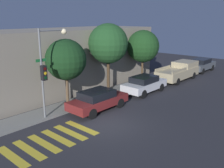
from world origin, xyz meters
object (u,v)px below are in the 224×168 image
at_px(traffic_light_pole, 48,63).
at_px(tree_near_corner, 66,60).
at_px(pickup_truck, 179,71).
at_px(tree_far_end, 143,46).
at_px(sedan_near_corner, 98,100).
at_px(sedan_far_end, 201,65).
at_px(tree_midblock, 108,44).
at_px(sedan_middle, 144,84).

bearing_deg(traffic_light_pole, tree_near_corner, 24.82).
bearing_deg(pickup_truck, tree_far_end, 146.41).
xyz_separation_m(traffic_light_pole, tree_far_end, (11.44, 0.98, -0.03)).
distance_m(sedan_near_corner, pickup_truck, 11.87).
height_order(tree_near_corner, tree_far_end, tree_far_end).
relative_size(sedan_far_end, tree_midblock, 0.80).
xyz_separation_m(sedan_far_end, tree_far_end, (-8.97, 2.25, 2.76)).
bearing_deg(sedan_far_end, tree_far_end, 165.92).
xyz_separation_m(sedan_middle, tree_midblock, (-2.09, 2.25, 3.41)).
height_order(traffic_light_pole, tree_near_corner, traffic_light_pole).
relative_size(sedan_middle, tree_midblock, 0.74).
bearing_deg(tree_midblock, tree_near_corner, 180.00).
relative_size(sedan_near_corner, tree_near_corner, 0.91).
xyz_separation_m(sedan_far_end, tree_near_corner, (-18.29, 2.25, 2.60)).
bearing_deg(tree_midblock, sedan_near_corner, -147.42).
relative_size(sedan_far_end, tree_near_corner, 0.96).
bearing_deg(tree_near_corner, sedan_middle, -19.22).
relative_size(tree_midblock, tree_far_end, 1.14).
bearing_deg(tree_far_end, tree_midblock, 180.00).
bearing_deg(tree_midblock, sedan_middle, -47.09).
xyz_separation_m(pickup_truck, tree_far_end, (-3.39, 2.25, 2.65)).
relative_size(traffic_light_pole, sedan_far_end, 1.22).
height_order(pickup_truck, tree_near_corner, tree_near_corner).
xyz_separation_m(sedan_near_corner, tree_midblock, (3.52, 2.25, 3.42)).
distance_m(traffic_light_pole, tree_midblock, 6.58).
height_order(traffic_light_pole, sedan_near_corner, traffic_light_pole).
bearing_deg(sedan_near_corner, pickup_truck, 0.00).
xyz_separation_m(sedan_middle, tree_near_corner, (-6.46, 2.25, 2.63)).
distance_m(tree_near_corner, tree_midblock, 4.43).
relative_size(sedan_middle, tree_far_end, 0.84).
relative_size(tree_near_corner, tree_midblock, 0.83).
distance_m(sedan_near_corner, tree_near_corner, 3.57).
xyz_separation_m(sedan_far_end, tree_midblock, (-13.93, 2.25, 3.38)).
relative_size(traffic_light_pole, sedan_near_corner, 1.28).
xyz_separation_m(traffic_light_pole, sedan_middle, (8.58, -1.27, -2.82)).
relative_size(tree_near_corner, tree_far_end, 0.95).
height_order(sedan_near_corner, sedan_far_end, sedan_far_end).
bearing_deg(pickup_truck, tree_near_corner, 169.96).
bearing_deg(tree_far_end, pickup_truck, -33.59).
xyz_separation_m(traffic_light_pole, sedan_near_corner, (2.96, -1.27, -2.84)).
relative_size(traffic_light_pole, sedan_middle, 1.31).
xyz_separation_m(sedan_near_corner, tree_near_corner, (-0.84, 2.25, 2.65)).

